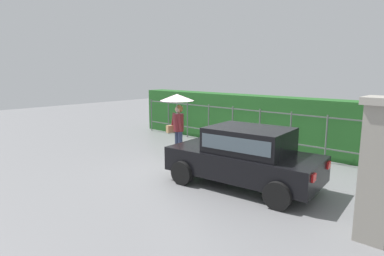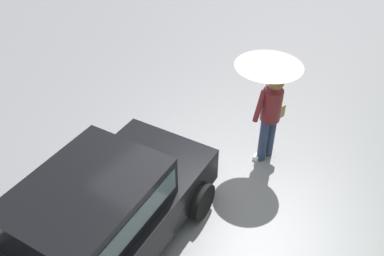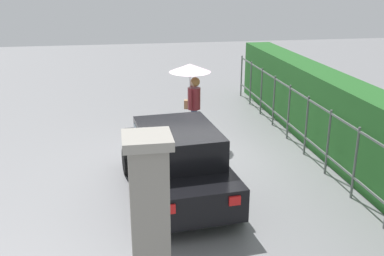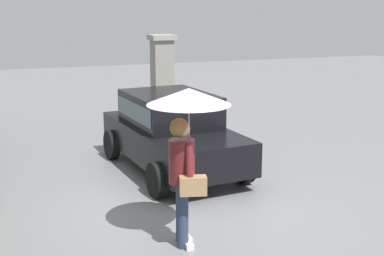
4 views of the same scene
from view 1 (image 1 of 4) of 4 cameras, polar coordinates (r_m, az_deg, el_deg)
ground_plane at (r=9.58m, az=1.81°, el=-7.11°), size 40.00×40.00×0.00m
car at (r=8.05m, az=9.35°, el=-4.63°), size 3.86×2.14×1.48m
pedestrian at (r=10.50m, az=-2.60°, el=3.37°), size 1.09×1.09×2.09m
gate_pillar at (r=6.12m, az=29.92°, el=-6.32°), size 0.60×0.60×2.42m
fence_section at (r=11.74m, az=11.79°, el=0.03°), size 11.74×0.05×1.50m
hedge_row at (r=12.35m, az=13.53°, el=1.03°), size 12.69×0.90×1.90m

